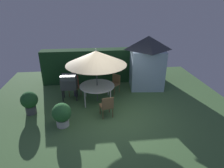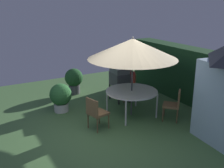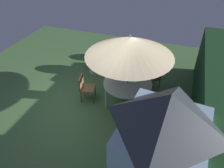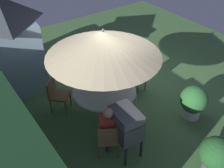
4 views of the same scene
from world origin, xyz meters
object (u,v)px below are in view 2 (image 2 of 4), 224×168
at_px(patio_table, 132,92).
at_px(chair_toward_hedge, 174,103).
at_px(potted_plant_by_shed, 61,96).
at_px(chair_near_shed, 130,86).
at_px(bbq_grill, 120,77).
at_px(patio_umbrella, 133,49).
at_px(potted_plant_by_grill, 74,79).
at_px(person_in_red, 130,79).
at_px(chair_far_side, 96,111).

xyz_separation_m(patio_table, chair_toward_hedge, (0.90, 0.88, -0.22)).
bearing_deg(patio_table, potted_plant_by_shed, -127.42).
relative_size(patio_table, chair_near_shed, 1.72).
height_order(bbq_grill, potted_plant_by_shed, bbq_grill).
height_order(patio_umbrella, bbq_grill, patio_umbrella).
bearing_deg(potted_plant_by_grill, chair_near_shed, 41.40).
xyz_separation_m(chair_near_shed, person_in_red, (0.07, -0.04, 0.26)).
xyz_separation_m(patio_table, chair_near_shed, (-1.12, 0.66, -0.22)).
xyz_separation_m(bbq_grill, chair_near_shed, (0.13, 0.33, -0.33)).
distance_m(chair_near_shed, potted_plant_by_grill, 2.14).
bearing_deg(person_in_red, patio_table, -30.61).
xyz_separation_m(patio_table, chair_far_side, (0.32, -1.36, -0.22)).
height_order(chair_far_side, potted_plant_by_shed, potted_plant_by_shed).
xyz_separation_m(patio_umbrella, bbq_grill, (-1.25, 0.33, -1.20)).
distance_m(patio_table, potted_plant_by_shed, 2.22).
height_order(patio_table, potted_plant_by_shed, potted_plant_by_shed).
relative_size(patio_umbrella, chair_near_shed, 2.88).
distance_m(patio_table, bbq_grill, 1.30).
bearing_deg(bbq_grill, person_in_red, 54.33).
distance_m(patio_table, chair_far_side, 1.41).
bearing_deg(person_in_red, chair_far_side, -55.36).
bearing_deg(potted_plant_by_shed, chair_near_shed, 84.79).
height_order(chair_near_shed, potted_plant_by_shed, potted_plant_by_shed).
bearing_deg(potted_plant_by_shed, potted_plant_by_grill, 144.18).
bearing_deg(chair_near_shed, patio_umbrella, -30.61).
height_order(bbq_grill, person_in_red, person_in_red).
bearing_deg(chair_far_side, bbq_grill, 132.91).
height_order(patio_umbrella, potted_plant_by_shed, patio_umbrella).
bearing_deg(patio_table, person_in_red, 149.39).
bearing_deg(bbq_grill, patio_table, -14.89).
distance_m(chair_toward_hedge, person_in_red, 1.99).
relative_size(patio_table, chair_toward_hedge, 1.72).
height_order(patio_table, potted_plant_by_grill, potted_plant_by_grill).
relative_size(chair_near_shed, chair_toward_hedge, 1.00).
relative_size(patio_table, chair_far_side, 1.72).
xyz_separation_m(patio_umbrella, person_in_red, (-1.05, 0.62, -1.26)).
distance_m(bbq_grill, potted_plant_by_shed, 2.12).
xyz_separation_m(patio_umbrella, potted_plant_by_shed, (-1.34, -1.75, -1.55)).
relative_size(patio_umbrella, potted_plant_by_shed, 2.88).
distance_m(potted_plant_by_shed, potted_plant_by_grill, 1.71).
relative_size(patio_table, bbq_grill, 1.29).
height_order(patio_table, patio_umbrella, patio_umbrella).
bearing_deg(chair_far_side, potted_plant_by_grill, 168.80).
bearing_deg(patio_umbrella, potted_plant_by_shed, -127.42).
height_order(chair_near_shed, chair_far_side, same).
bearing_deg(chair_toward_hedge, potted_plant_by_shed, -130.47).
distance_m(chair_far_side, chair_toward_hedge, 2.31).
height_order(chair_toward_hedge, potted_plant_by_grill, potted_plant_by_grill).
distance_m(chair_near_shed, chair_far_side, 2.48).
relative_size(chair_far_side, person_in_red, 0.71).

